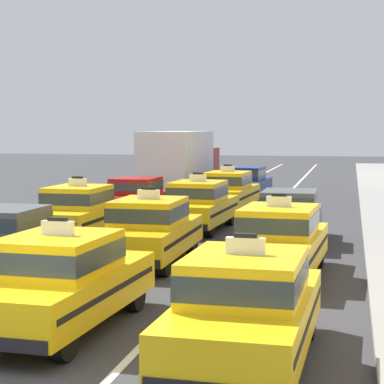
{
  "coord_description": "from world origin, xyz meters",
  "views": [
    {
      "loc": [
        4.8,
        -8.48,
        3.46
      ],
      "look_at": [
        -0.4,
        15.04,
        1.3
      ],
      "focal_mm": 67.6,
      "sensor_mm": 36.0,
      "label": 1
    }
  ],
  "objects_px": {
    "taxi_left_third": "(79,211)",
    "taxi_center_third": "(199,204)",
    "sedan_left_fourth": "(137,197)",
    "taxi_center_fourth": "(228,191)",
    "taxi_center_second": "(150,229)",
    "box_truck_left_fifth": "(181,163)",
    "sedan_left_second": "(7,238)",
    "sedan_right_third": "(289,214)",
    "taxi_center_nearest": "(61,280)",
    "taxi_right_nearest": "(246,306)",
    "taxi_right_second": "(279,240)",
    "traffic_light_pole": "(315,84)",
    "sedan_center_fifth": "(246,182)"
  },
  "relations": [
    {
      "from": "sedan_left_fourth",
      "to": "sedan_center_fifth",
      "type": "distance_m",
      "value": 8.68
    },
    {
      "from": "taxi_center_third",
      "to": "taxi_right_second",
      "type": "xyz_separation_m",
      "value": [
        3.4,
        -7.14,
        0.0
      ]
    },
    {
      "from": "traffic_light_pole",
      "to": "taxi_left_third",
      "type": "bearing_deg",
      "value": 118.3
    },
    {
      "from": "taxi_center_nearest",
      "to": "taxi_right_nearest",
      "type": "xyz_separation_m",
      "value": [
        3.33,
        -1.14,
        0.0
      ]
    },
    {
      "from": "traffic_light_pole",
      "to": "sedan_left_second",
      "type": "bearing_deg",
      "value": 129.35
    },
    {
      "from": "sedan_left_fourth",
      "to": "sedan_left_second",
      "type": "bearing_deg",
      "value": -90.19
    },
    {
      "from": "box_truck_left_fifth",
      "to": "traffic_light_pole",
      "type": "xyz_separation_m",
      "value": [
        7.62,
        -27.16,
        2.04
      ]
    },
    {
      "from": "taxi_left_third",
      "to": "traffic_light_pole",
      "type": "height_order",
      "value": "traffic_light_pole"
    },
    {
      "from": "taxi_center_second",
      "to": "taxi_right_second",
      "type": "bearing_deg",
      "value": -17.41
    },
    {
      "from": "sedan_left_fourth",
      "to": "taxi_center_nearest",
      "type": "height_order",
      "value": "taxi_center_nearest"
    },
    {
      "from": "sedan_left_second",
      "to": "sedan_right_third",
      "type": "relative_size",
      "value": 1.0
    },
    {
      "from": "sedan_left_fourth",
      "to": "taxi_center_nearest",
      "type": "distance_m",
      "value": 15.02
    },
    {
      "from": "taxi_center_second",
      "to": "taxi_right_nearest",
      "type": "bearing_deg",
      "value": -64.35
    },
    {
      "from": "taxi_center_second",
      "to": "traffic_light_pole",
      "type": "distance_m",
      "value": 12.51
    },
    {
      "from": "sedan_left_second",
      "to": "taxi_right_second",
      "type": "height_order",
      "value": "taxi_right_second"
    },
    {
      "from": "box_truck_left_fifth",
      "to": "taxi_right_nearest",
      "type": "height_order",
      "value": "box_truck_left_fifth"
    },
    {
      "from": "taxi_right_nearest",
      "to": "sedan_right_third",
      "type": "height_order",
      "value": "taxi_right_nearest"
    },
    {
      "from": "taxi_left_third",
      "to": "taxi_center_second",
      "type": "bearing_deg",
      "value": -46.48
    },
    {
      "from": "sedan_left_second",
      "to": "taxi_center_third",
      "type": "height_order",
      "value": "taxi_center_third"
    },
    {
      "from": "sedan_left_fourth",
      "to": "taxi_center_second",
      "type": "distance_m",
      "value": 8.99
    },
    {
      "from": "taxi_right_nearest",
      "to": "sedan_right_third",
      "type": "xyz_separation_m",
      "value": [
        -0.35,
        11.51,
        -0.03
      ]
    },
    {
      "from": "sedan_left_second",
      "to": "taxi_center_fourth",
      "type": "bearing_deg",
      "value": 77.36
    },
    {
      "from": "taxi_center_second",
      "to": "box_truck_left_fifth",
      "type": "bearing_deg",
      "value": 100.57
    },
    {
      "from": "taxi_center_fourth",
      "to": "sedan_center_fifth",
      "type": "bearing_deg",
      "value": 89.92
    },
    {
      "from": "box_truck_left_fifth",
      "to": "sedan_center_fifth",
      "type": "xyz_separation_m",
      "value": [
        3.04,
        0.72,
        -0.93
      ]
    },
    {
      "from": "box_truck_left_fifth",
      "to": "taxi_center_third",
      "type": "relative_size",
      "value": 1.52
    },
    {
      "from": "taxi_center_second",
      "to": "sedan_right_third",
      "type": "relative_size",
      "value": 1.06
    },
    {
      "from": "box_truck_left_fifth",
      "to": "taxi_right_second",
      "type": "bearing_deg",
      "value": -69.49
    },
    {
      "from": "sedan_center_fifth",
      "to": "taxi_right_second",
      "type": "relative_size",
      "value": 0.95
    },
    {
      "from": "sedan_left_second",
      "to": "sedan_left_fourth",
      "type": "bearing_deg",
      "value": 89.81
    },
    {
      "from": "sedan_center_fifth",
      "to": "traffic_light_pole",
      "type": "height_order",
      "value": "traffic_light_pole"
    },
    {
      "from": "taxi_right_second",
      "to": "taxi_center_fourth",
      "type": "bearing_deg",
      "value": 104.79
    },
    {
      "from": "taxi_left_third",
      "to": "traffic_light_pole",
      "type": "distance_m",
      "value": 16.89
    },
    {
      "from": "sedan_left_fourth",
      "to": "taxi_center_fourth",
      "type": "height_order",
      "value": "taxi_center_fourth"
    },
    {
      "from": "taxi_left_third",
      "to": "traffic_light_pole",
      "type": "xyz_separation_m",
      "value": [
        7.88,
        -14.64,
        2.94
      ]
    },
    {
      "from": "sedan_left_second",
      "to": "taxi_center_third",
      "type": "bearing_deg",
      "value": 69.94
    },
    {
      "from": "sedan_left_fourth",
      "to": "taxi_right_second",
      "type": "height_order",
      "value": "taxi_right_second"
    },
    {
      "from": "taxi_center_nearest",
      "to": "taxi_center_fourth",
      "type": "distance_m",
      "value": 17.7
    },
    {
      "from": "sedan_right_third",
      "to": "traffic_light_pole",
      "type": "bearing_deg",
      "value": -84.54
    },
    {
      "from": "taxi_center_third",
      "to": "sedan_center_fifth",
      "type": "bearing_deg",
      "value": 89.51
    },
    {
      "from": "taxi_right_second",
      "to": "traffic_light_pole",
      "type": "relative_size",
      "value": 0.83
    },
    {
      "from": "sedan_left_fourth",
      "to": "box_truck_left_fifth",
      "type": "bearing_deg",
      "value": 90.4
    },
    {
      "from": "sedan_center_fifth",
      "to": "traffic_light_pole",
      "type": "xyz_separation_m",
      "value": [
        4.58,
        -27.88,
        2.97
      ]
    },
    {
      "from": "sedan_left_fourth",
      "to": "taxi_center_fourth",
      "type": "relative_size",
      "value": 0.93
    },
    {
      "from": "sedan_left_second",
      "to": "taxi_center_nearest",
      "type": "height_order",
      "value": "taxi_center_nearest"
    },
    {
      "from": "taxi_center_second",
      "to": "taxi_right_second",
      "type": "relative_size",
      "value": 0.98
    },
    {
      "from": "taxi_left_third",
      "to": "taxi_center_third",
      "type": "bearing_deg",
      "value": 39.77
    },
    {
      "from": "taxi_center_second",
      "to": "traffic_light_pole",
      "type": "height_order",
      "value": "traffic_light_pole"
    },
    {
      "from": "taxi_right_second",
      "to": "sedan_left_second",
      "type": "bearing_deg",
      "value": -171.92
    },
    {
      "from": "sedan_left_second",
      "to": "taxi_center_second",
      "type": "height_order",
      "value": "taxi_center_second"
    }
  ]
}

